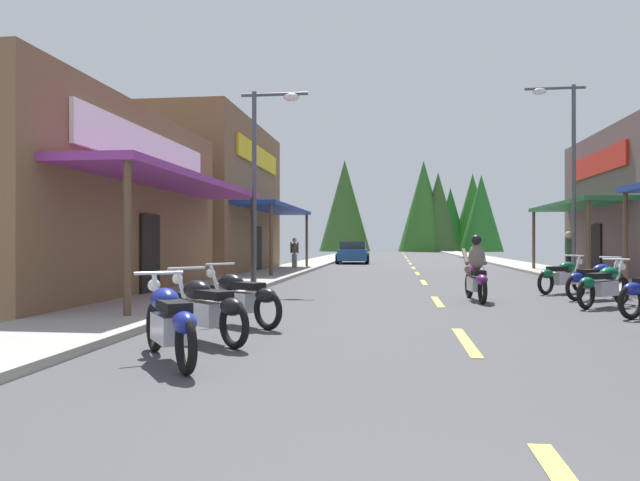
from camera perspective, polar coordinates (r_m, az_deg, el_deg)
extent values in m
cube|color=#424244|center=(35.03, 8.85, -2.47)|extent=(9.69, 97.89, 0.10)
cube|color=#9E9991|center=(35.37, -0.97, -2.27)|extent=(2.37, 97.89, 0.12)
cube|color=#9E9991|center=(35.71, 18.58, -2.25)|extent=(2.37, 97.89, 0.12)
cube|color=#E0C64C|center=(8.63, 13.93, -9.48)|extent=(0.16, 2.40, 0.01)
cube|color=#E0C64C|center=(14.06, 11.30, -5.83)|extent=(0.16, 2.40, 0.01)
cube|color=#E0C64C|center=(20.50, 10.01, -4.02)|extent=(0.16, 2.40, 0.01)
cube|color=#E0C64C|center=(26.11, 9.41, -3.17)|extent=(0.16, 2.40, 0.01)
cube|color=#E0C64C|center=(31.50, 9.03, -2.64)|extent=(0.16, 2.40, 0.01)
cube|color=#E0C64C|center=(37.54, 8.74, -2.22)|extent=(0.16, 2.40, 0.01)
cube|color=#E0C64C|center=(43.13, 8.54, -1.95)|extent=(0.16, 2.40, 0.01)
cube|color=#E0C64C|center=(49.61, 8.37, -1.70)|extent=(0.16, 2.40, 0.01)
cube|color=#E0C64C|center=(55.52, 8.25, -1.53)|extent=(0.16, 2.40, 0.01)
cube|color=#E0C64C|center=(60.62, 8.16, -1.40)|extent=(0.16, 2.40, 0.01)
cube|color=#E0C64C|center=(67.52, 8.06, -1.27)|extent=(0.16, 2.40, 0.01)
cube|color=#E0C64C|center=(73.78, 7.99, -1.17)|extent=(0.16, 2.40, 0.01)
cube|color=brown|center=(17.17, -26.09, 3.25)|extent=(6.38, 10.61, 4.82)
cube|color=#8C338C|center=(15.35, -13.17, 5.47)|extent=(1.80, 9.54, 0.16)
cylinder|color=brown|center=(10.79, -18.15, -0.11)|extent=(0.14, 0.14, 2.82)
cylinder|color=brown|center=(19.45, -6.53, -0.09)|extent=(0.14, 0.14, 2.82)
cube|color=white|center=(15.77, -16.06, 8.47)|extent=(0.10, 7.42, 0.90)
cube|color=black|center=(15.60, -16.13, -1.42)|extent=(0.08, 1.10, 2.10)
cube|color=brown|center=(28.49, -14.84, 3.91)|extent=(8.91, 10.54, 6.79)
cube|color=navy|center=(26.92, -4.20, 3.09)|extent=(1.80, 9.49, 0.16)
cylinder|color=brown|center=(22.28, -4.75, -0.09)|extent=(0.14, 0.14, 2.82)
cylinder|color=brown|center=(31.23, -1.29, -0.08)|extent=(0.14, 0.14, 2.82)
cube|color=yellow|center=(27.33, -5.95, 8.08)|extent=(0.10, 7.38, 0.90)
cube|color=black|center=(27.06, -5.99, -0.85)|extent=(0.08, 1.10, 2.10)
cylinder|color=brown|center=(19.11, 27.47, -0.08)|extent=(0.14, 0.14, 2.82)
cube|color=#236033|center=(26.28, 23.40, 3.17)|extent=(1.80, 8.37, 0.16)
cylinder|color=brown|center=(22.22, 24.53, -0.08)|extent=(0.14, 0.14, 2.82)
cylinder|color=brown|center=(29.92, 19.99, -0.08)|extent=(0.14, 0.14, 2.82)
cube|color=red|center=(26.67, 25.15, 6.73)|extent=(0.10, 6.51, 0.90)
cube|color=black|center=(26.49, 25.19, -0.86)|extent=(0.08, 1.10, 2.10)
cylinder|color=#474C51|center=(18.13, -6.39, 4.91)|extent=(0.14, 0.14, 5.98)
cylinder|color=#474C51|center=(18.47, -4.43, 13.92)|extent=(2.06, 0.10, 0.10)
ellipsoid|color=silver|center=(18.35, -2.78, 13.69)|extent=(0.50, 0.30, 0.24)
cylinder|color=#474C51|center=(22.54, 23.36, 5.12)|extent=(0.14, 0.14, 6.91)
cylinder|color=#474C51|center=(22.92, 21.80, 13.53)|extent=(2.06, 0.10, 0.10)
ellipsoid|color=silver|center=(22.77, 20.49, 13.36)|extent=(0.50, 0.30, 0.24)
torus|color=black|center=(12.09, 27.90, -5.27)|extent=(0.60, 0.42, 0.64)
ellipsoid|color=navy|center=(12.11, 28.04, -4.17)|extent=(0.50, 0.43, 0.24)
torus|color=black|center=(14.78, 27.17, -4.32)|extent=(0.53, 0.52, 0.64)
torus|color=black|center=(13.45, 24.35, -4.74)|extent=(0.53, 0.52, 0.64)
cube|color=silver|center=(14.10, 25.83, -4.20)|extent=(0.70, 0.69, 0.32)
ellipsoid|color=#0C5933|center=(14.26, 26.20, -2.87)|extent=(0.62, 0.62, 0.28)
cube|color=black|center=(13.86, 25.35, -3.11)|extent=(0.63, 0.62, 0.12)
ellipsoid|color=#0C5933|center=(13.48, 24.46, -3.75)|extent=(0.48, 0.48, 0.24)
cylinder|color=silver|center=(14.64, 26.94, -3.07)|extent=(0.31, 0.30, 0.71)
cylinder|color=silver|center=(14.52, 26.73, -1.63)|extent=(0.45, 0.46, 0.04)
sphere|color=white|center=(14.77, 27.22, -2.26)|extent=(0.16, 0.16, 0.16)
torus|color=black|center=(16.43, 26.81, -3.89)|extent=(0.58, 0.45, 0.64)
torus|color=black|center=(15.24, 23.49, -4.19)|extent=(0.58, 0.45, 0.64)
cube|color=silver|center=(15.82, 25.21, -3.75)|extent=(0.74, 0.63, 0.32)
ellipsoid|color=navy|center=(15.96, 25.65, -2.57)|extent=(0.64, 0.58, 0.28)
cube|color=black|center=(15.61, 24.65, -2.77)|extent=(0.65, 0.57, 0.12)
ellipsoid|color=navy|center=(15.26, 23.61, -3.32)|extent=(0.50, 0.45, 0.24)
cylinder|color=silver|center=(16.30, 26.54, -2.76)|extent=(0.34, 0.26, 0.71)
cylinder|color=silver|center=(16.19, 26.29, -1.47)|extent=(0.37, 0.52, 0.04)
sphere|color=white|center=(16.42, 26.87, -2.04)|extent=(0.16, 0.16, 0.16)
torus|color=black|center=(17.95, 23.80, -3.57)|extent=(0.55, 0.49, 0.64)
torus|color=black|center=(16.70, 21.01, -3.83)|extent=(0.55, 0.49, 0.64)
cube|color=silver|center=(17.32, 22.46, -3.43)|extent=(0.71, 0.67, 0.32)
ellipsoid|color=#0C5933|center=(17.47, 22.82, -2.35)|extent=(0.63, 0.61, 0.28)
cube|color=black|center=(17.09, 21.99, -2.54)|extent=(0.64, 0.60, 0.12)
ellipsoid|color=#0C5933|center=(16.73, 21.11, -3.04)|extent=(0.49, 0.47, 0.24)
cylinder|color=silver|center=(17.82, 23.57, -2.53)|extent=(0.32, 0.29, 0.71)
cylinder|color=silver|center=(17.71, 23.36, -1.35)|extent=(0.42, 0.48, 0.04)
sphere|color=white|center=(17.95, 23.85, -1.88)|extent=(0.16, 0.16, 0.16)
torus|color=black|center=(7.91, -15.73, -8.04)|extent=(0.45, 0.58, 0.64)
torus|color=black|center=(6.47, -12.87, -9.83)|extent=(0.45, 0.58, 0.64)
cube|color=silver|center=(7.18, -14.45, -8.22)|extent=(0.63, 0.73, 0.32)
ellipsoid|color=navy|center=(7.33, -14.81, -5.53)|extent=(0.58, 0.64, 0.28)
cube|color=black|center=(6.90, -13.96, -6.20)|extent=(0.57, 0.65, 0.12)
ellipsoid|color=navy|center=(6.48, -12.99, -7.76)|extent=(0.45, 0.50, 0.24)
cylinder|color=silver|center=(7.75, -15.52, -5.75)|extent=(0.26, 0.34, 0.71)
cylinder|color=silver|center=(7.60, -15.33, -3.06)|extent=(0.51, 0.38, 0.04)
sphere|color=white|center=(7.88, -15.77, -4.19)|extent=(0.16, 0.16, 0.16)
torus|color=black|center=(9.16, -13.55, -6.94)|extent=(0.55, 0.50, 0.64)
torus|color=black|center=(7.89, -8.33, -8.07)|extent=(0.55, 0.50, 0.64)
cube|color=silver|center=(8.51, -11.14, -6.94)|extent=(0.71, 0.67, 0.32)
ellipsoid|color=black|center=(8.65, -11.82, -4.69)|extent=(0.63, 0.61, 0.28)
cube|color=black|center=(8.26, -10.25, -5.19)|extent=(0.64, 0.60, 0.12)
ellipsoid|color=black|center=(7.90, -8.53, -6.37)|extent=(0.49, 0.47, 0.24)
cylinder|color=silver|center=(9.02, -13.15, -4.95)|extent=(0.32, 0.29, 0.71)
cylinder|color=silver|center=(8.89, -12.78, -2.63)|extent=(0.42, 0.48, 0.04)
sphere|color=white|center=(9.14, -13.64, -3.63)|extent=(0.16, 0.16, 0.16)
torus|color=black|center=(10.64, -10.45, -5.99)|extent=(0.57, 0.46, 0.64)
torus|color=black|center=(9.47, -5.08, -6.72)|extent=(0.57, 0.46, 0.64)
cube|color=silver|center=(10.03, -7.92, -5.89)|extent=(0.73, 0.64, 0.32)
ellipsoid|color=black|center=(10.16, -8.62, -4.00)|extent=(0.64, 0.59, 0.28)
cube|color=black|center=(9.82, -7.01, -4.38)|extent=(0.65, 0.58, 0.12)
ellipsoid|color=black|center=(9.48, -5.28, -5.32)|extent=(0.50, 0.45, 0.24)
cylinder|color=silver|center=(10.50, -10.03, -4.26)|extent=(0.33, 0.27, 0.71)
cylinder|color=silver|center=(10.39, -9.64, -2.26)|extent=(0.39, 0.51, 0.04)
sphere|color=white|center=(10.62, -10.54, -3.13)|extent=(0.16, 0.16, 0.16)
torus|color=black|center=(15.21, 14.23, -4.21)|extent=(0.15, 0.65, 0.64)
torus|color=black|center=(13.74, 15.46, -4.65)|extent=(0.15, 0.65, 0.64)
cube|color=silver|center=(14.47, 14.81, -4.10)|extent=(0.33, 0.72, 0.32)
ellipsoid|color=#721972|center=(14.65, 14.65, -2.80)|extent=(0.36, 0.58, 0.28)
cube|color=black|center=(14.21, 15.02, -3.04)|extent=(0.32, 0.62, 0.12)
ellipsoid|color=#721972|center=(13.78, 15.41, -3.68)|extent=(0.27, 0.46, 0.24)
cylinder|color=silver|center=(15.06, 14.33, -2.99)|extent=(0.09, 0.37, 0.71)
cylinder|color=silver|center=(14.93, 14.42, -1.59)|extent=(0.60, 0.08, 0.04)
sphere|color=white|center=(15.21, 14.21, -2.21)|extent=(0.16, 0.16, 0.16)
ellipsoid|color=#726659|center=(14.29, 14.94, -1.54)|extent=(0.41, 0.41, 0.64)
sphere|color=black|center=(14.34, 14.90, 0.06)|extent=(0.24, 0.24, 0.24)
cylinder|color=#726659|center=(14.44, 14.18, -2.92)|extent=(0.17, 0.43, 0.24)
cylinder|color=#726659|center=(14.54, 13.89, -1.52)|extent=(0.14, 0.51, 0.40)
cylinder|color=#726659|center=(14.50, 15.42, -2.90)|extent=(0.17, 0.43, 0.24)
cylinder|color=#726659|center=(14.63, 15.49, -1.51)|extent=(0.14, 0.51, 0.40)
cylinder|color=black|center=(23.55, 22.99, -2.43)|extent=(0.14, 0.14, 0.89)
cylinder|color=black|center=(23.38, 22.86, -2.44)|extent=(0.14, 0.14, 0.89)
ellipsoid|color=#3F593F|center=(23.45, 22.93, -0.57)|extent=(0.42, 0.44, 0.63)
cylinder|color=#3F593F|center=(23.68, 23.11, -0.49)|extent=(0.09, 0.09, 0.60)
cylinder|color=#3F593F|center=(23.22, 22.74, -0.50)|extent=(0.09, 0.09, 0.60)
sphere|color=tan|center=(23.45, 22.93, 0.52)|extent=(0.24, 0.24, 0.24)
cylinder|color=#B2A599|center=(28.52, -2.36, -2.12)|extent=(0.14, 0.14, 0.79)
cylinder|color=#B2A599|center=(28.66, -2.60, -2.11)|extent=(0.14, 0.14, 0.79)
ellipsoid|color=#726659|center=(28.57, -2.48, -0.76)|extent=(0.44, 0.43, 0.56)
cylinder|color=#726659|center=(28.40, -2.16, -0.71)|extent=(0.09, 0.09, 0.53)
cylinder|color=#726659|center=(28.75, -2.80, -0.70)|extent=(0.09, 0.09, 0.53)
sphere|color=tan|center=(28.57, -2.48, 0.04)|extent=(0.21, 0.21, 0.21)
cube|color=#1E4C8C|center=(37.95, 3.22, -1.38)|extent=(1.95, 4.36, 0.70)
cube|color=#262D38|center=(37.79, 3.21, -0.55)|extent=(1.68, 2.25, 0.60)
cylinder|color=black|center=(39.44, 1.95, -1.65)|extent=(0.24, 0.67, 0.66)
cylinder|color=black|center=(39.38, 4.63, -1.65)|extent=(0.24, 0.67, 0.66)
cylinder|color=black|center=(36.55, 1.69, -1.78)|extent=(0.24, 0.67, 0.66)
cylinder|color=black|center=(36.48, 4.58, -1.78)|extent=(0.24, 0.67, 0.66)
cone|color=#276923|center=(88.78, 10.03, 2.05)|extent=(5.27, 5.27, 9.40)
cone|color=#305223|center=(82.42, 11.37, 2.74)|extent=(6.11, 6.11, 10.90)
cone|color=#2A6A23|center=(89.35, 14.56, 2.68)|extent=(6.38, 6.38, 11.39)
cone|color=#315B23|center=(83.09, 2.40, 3.40)|extent=(7.22, 7.22, 12.90)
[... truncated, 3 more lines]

